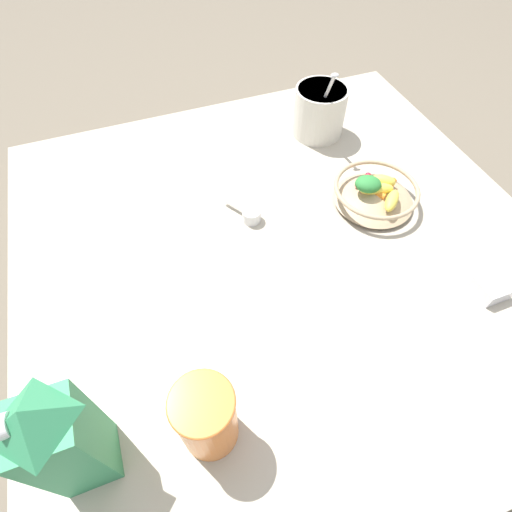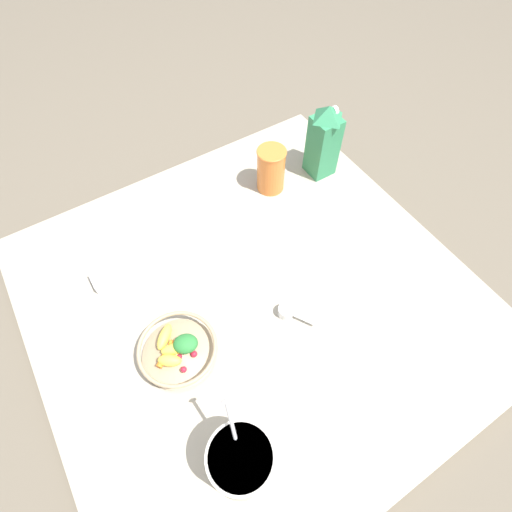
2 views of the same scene
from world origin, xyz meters
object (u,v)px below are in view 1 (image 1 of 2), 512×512
object	(u,v)px
fruit_bowl	(375,192)
yogurt_tub	(320,109)
drinking_cup	(206,418)
spice_jar	(491,289)
milk_carton	(62,440)

from	to	relation	value
fruit_bowl	yogurt_tub	xyz separation A→B (m)	(-0.29, -0.00, 0.04)
yogurt_tub	drinking_cup	xyz separation A→B (m)	(0.65, -0.50, 0.01)
fruit_bowl	spice_jar	xyz separation A→B (m)	(0.30, 0.09, -0.02)
yogurt_tub	spice_jar	bearing A→B (deg)	8.73
fruit_bowl	drinking_cup	xyz separation A→B (m)	(0.35, -0.50, 0.05)
fruit_bowl	yogurt_tub	world-z (taller)	yogurt_tub
milk_carton	drinking_cup	distance (m)	0.19
spice_jar	fruit_bowl	bearing A→B (deg)	-163.90
drinking_cup	spice_jar	distance (m)	0.59
milk_carton	drinking_cup	xyz separation A→B (m)	(0.02, 0.18, -0.05)
milk_carton	fruit_bowl	bearing A→B (deg)	115.91
fruit_bowl	yogurt_tub	size ratio (longest dim) A/B	0.90
fruit_bowl	spice_jar	bearing A→B (deg)	16.10
drinking_cup	yogurt_tub	bearing A→B (deg)	142.47
drinking_cup	milk_carton	bearing A→B (deg)	-97.63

